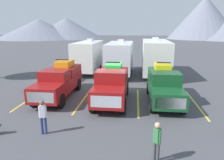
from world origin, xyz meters
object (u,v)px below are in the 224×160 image
object	(u,v)px
pickup_truck_b	(112,84)
person_a	(157,140)
camper_trailer_a	(88,55)
camper_trailer_c	(155,56)
person_c	(43,115)
pickup_truck_a	(59,80)
camper_trailer_b	(120,57)
pickup_truck_c	(164,84)

from	to	relation	value
pickup_truck_b	person_a	bearing A→B (deg)	-69.64
camper_trailer_a	camper_trailer_c	size ratio (longest dim) A/B	0.84
pickup_truck_b	person_c	size ratio (longest dim) A/B	3.18
pickup_truck_a	camper_trailer_c	distance (m)	10.84
pickup_truck_a	camper_trailer_b	size ratio (longest dim) A/B	0.75
pickup_truck_a	person_a	distance (m)	9.46
camper_trailer_b	person_c	world-z (taller)	camper_trailer_b
camper_trailer_c	person_a	xyz separation A→B (m)	(-1.20, -14.92, -1.12)
pickup_truck_b	pickup_truck_a	bearing A→B (deg)	169.40
pickup_truck_c	camper_trailer_c	xyz separation A→B (m)	(0.11, 8.10, 0.87)
pickup_truck_b	person_a	xyz separation A→B (m)	(2.37, -6.37, -0.29)
pickup_truck_c	camper_trailer_a	bearing A→B (deg)	129.53
camper_trailer_b	person_a	xyz separation A→B (m)	(2.45, -14.57, -1.01)
pickup_truck_a	camper_trailer_b	bearing A→B (deg)	63.03
pickup_truck_a	camper_trailer_b	distance (m)	8.41
pickup_truck_b	camper_trailer_b	size ratio (longest dim) A/B	0.68
pickup_truck_a	pickup_truck_b	xyz separation A→B (m)	(3.89, -0.73, 0.03)
pickup_truck_c	camper_trailer_b	distance (m)	8.55
pickup_truck_a	person_c	bearing A→B (deg)	-77.55
person_c	person_a	bearing A→B (deg)	-17.53
camper_trailer_b	camper_trailer_c	size ratio (longest dim) A/B	0.87
pickup_truck_c	person_c	xyz separation A→B (m)	(-6.13, -5.23, -0.21)
pickup_truck_b	camper_trailer_b	distance (m)	8.23
camper_trailer_b	pickup_truck_b	bearing A→B (deg)	-89.41
pickup_truck_c	pickup_truck_b	bearing A→B (deg)	-172.61
camper_trailer_c	person_c	xyz separation A→B (m)	(-6.24, -13.33, -1.08)
pickup_truck_c	camper_trailer_b	xyz separation A→B (m)	(-3.55, 7.75, 0.76)
camper_trailer_a	camper_trailer_b	bearing A→B (deg)	-12.70
camper_trailer_b	person_a	world-z (taller)	camper_trailer_b
pickup_truck_b	camper_trailer_c	distance (m)	9.30
pickup_truck_a	person_a	world-z (taller)	pickup_truck_a
camper_trailer_c	person_a	size ratio (longest dim) A/B	5.56
camper_trailer_c	pickup_truck_a	bearing A→B (deg)	-133.61
camper_trailer_b	person_c	xyz separation A→B (m)	(-2.59, -12.98, -0.97)
person_a	person_c	distance (m)	5.28
pickup_truck_a	camper_trailer_a	xyz separation A→B (m)	(0.31, 8.26, 0.75)
camper_trailer_a	person_a	bearing A→B (deg)	-68.84
pickup_truck_a	camper_trailer_c	bearing A→B (deg)	46.39
pickup_truck_c	person_c	bearing A→B (deg)	-139.53
camper_trailer_a	camper_trailer_b	size ratio (longest dim) A/B	0.97
camper_trailer_a	camper_trailer_b	xyz separation A→B (m)	(3.49, -0.79, -0.00)
camper_trailer_a	camper_trailer_c	bearing A→B (deg)	-3.44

